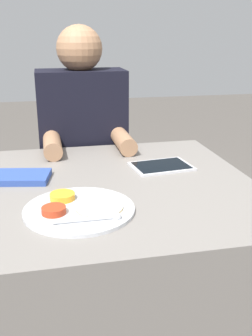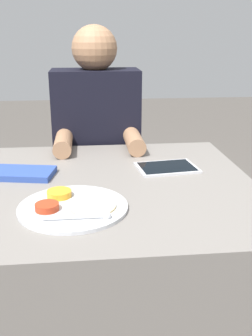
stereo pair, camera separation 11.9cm
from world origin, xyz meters
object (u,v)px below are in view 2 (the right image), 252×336
object	(u,v)px
thali_tray	(72,206)
tablet_device	(167,168)
person_diner	(98,170)
red_notebook	(22,174)

from	to	relation	value
thali_tray	tablet_device	size ratio (longest dim) A/B	1.35
thali_tray	person_diner	xyz separation A→B (m)	(0.09, 0.74, -0.16)
person_diner	tablet_device	bearing A→B (deg)	-62.83
red_notebook	tablet_device	distance (m)	0.49
thali_tray	person_diner	world-z (taller)	person_diner
thali_tray	person_diner	size ratio (longest dim) A/B	0.25
tablet_device	red_notebook	bearing A→B (deg)	-177.33
thali_tray	red_notebook	distance (m)	0.32
red_notebook	tablet_device	bearing A→B (deg)	2.67
tablet_device	person_diner	distance (m)	0.52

